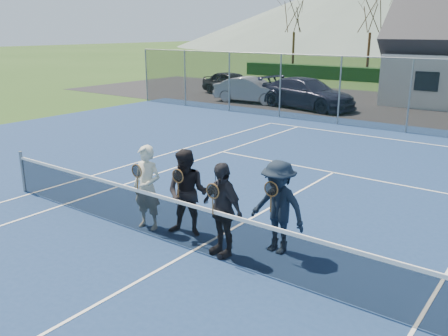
# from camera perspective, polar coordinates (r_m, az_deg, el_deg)

# --- Properties ---
(ground) EXTENTS (220.00, 220.00, 0.00)m
(ground) POSITION_cam_1_polar(r_m,az_deg,el_deg) (27.17, 24.89, 6.16)
(ground) COLOR #284619
(ground) RESTS_ON ground
(court_surface) EXTENTS (30.00, 30.00, 0.02)m
(court_surface) POSITION_cam_1_polar(r_m,az_deg,el_deg) (9.27, -3.61, -9.92)
(court_surface) COLOR navy
(court_surface) RESTS_ON ground
(tarmac_carpark) EXTENTS (40.00, 12.00, 0.01)m
(tarmac_carpark) POSITION_cam_1_polar(r_m,az_deg,el_deg) (28.24, 16.94, 7.31)
(tarmac_carpark) COLOR black
(tarmac_carpark) RESTS_ON ground
(hill_west) EXTENTS (110.00, 110.00, 18.00)m
(hill_west) POSITION_cam_1_polar(r_m,az_deg,el_deg) (105.89, 21.01, 17.99)
(hill_west) COLOR slate
(hill_west) RESTS_ON ground
(car_a) EXTENTS (4.66, 2.58, 1.50)m
(car_a) POSITION_cam_1_polar(r_m,az_deg,el_deg) (31.12, 0.94, 10.17)
(car_a) COLOR black
(car_a) RESTS_ON ground
(car_b) EXTENTS (4.50, 1.99, 1.44)m
(car_b) POSITION_cam_1_polar(r_m,az_deg,el_deg) (27.81, 3.32, 9.34)
(car_b) COLOR #9C9DA4
(car_b) RESTS_ON ground
(car_c) EXTENTS (5.85, 3.22, 1.61)m
(car_c) POSITION_cam_1_polar(r_m,az_deg,el_deg) (26.06, 9.94, 8.84)
(car_c) COLOR black
(car_c) RESTS_ON ground
(court_markings) EXTENTS (11.03, 23.83, 0.01)m
(court_markings) POSITION_cam_1_polar(r_m,az_deg,el_deg) (9.26, -3.61, -9.83)
(court_markings) COLOR white
(court_markings) RESTS_ON court_surface
(tennis_net) EXTENTS (11.68, 0.08, 1.10)m
(tennis_net) POSITION_cam_1_polar(r_m,az_deg,el_deg) (9.05, -3.67, -6.91)
(tennis_net) COLOR slate
(tennis_net) RESTS_ON ground
(perimeter_fence) EXTENTS (30.07, 0.07, 3.02)m
(perimeter_fence) POSITION_cam_1_polar(r_m,az_deg,el_deg) (20.70, 21.43, 8.08)
(perimeter_fence) COLOR slate
(perimeter_fence) RESTS_ON ground
(tree_a) EXTENTS (3.20, 3.20, 7.77)m
(tree_a) POSITION_cam_1_polar(r_m,az_deg,el_deg) (44.79, 8.52, 18.35)
(tree_a) COLOR #332312
(tree_a) RESTS_ON ground
(tree_b) EXTENTS (3.20, 3.20, 7.77)m
(tree_b) POSITION_cam_1_polar(r_m,az_deg,el_deg) (41.90, 17.39, 17.97)
(tree_b) COLOR #351E13
(tree_b) RESTS_ON ground
(player_a) EXTENTS (0.72, 0.55, 1.80)m
(player_a) POSITION_cam_1_polar(r_m,az_deg,el_deg) (10.05, -9.22, -2.34)
(player_a) COLOR beige
(player_a) RESTS_ON court_surface
(player_b) EXTENTS (1.05, 0.92, 1.80)m
(player_b) POSITION_cam_1_polar(r_m,az_deg,el_deg) (9.62, -4.44, -3.03)
(player_b) COLOR black
(player_b) RESTS_ON court_surface
(player_c) EXTENTS (1.13, 0.69, 1.80)m
(player_c) POSITION_cam_1_polar(r_m,az_deg,el_deg) (8.76, -0.26, -4.98)
(player_c) COLOR #242429
(player_c) RESTS_ON court_surface
(player_d) EXTENTS (1.22, 0.76, 1.80)m
(player_d) POSITION_cam_1_polar(r_m,az_deg,el_deg) (8.92, 6.51, -4.69)
(player_d) COLOR black
(player_d) RESTS_ON court_surface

